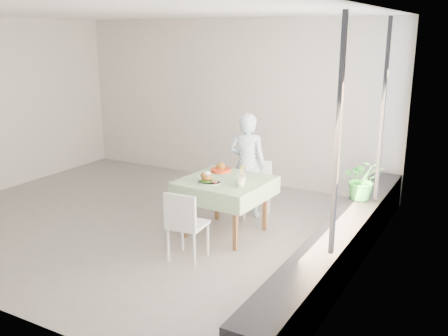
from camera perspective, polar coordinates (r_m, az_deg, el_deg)
The scene contains 15 objects.
floor at distance 7.11m, azimuth -9.19°, elevation -6.08°, with size 6.00×6.00×0.00m, color slate.
ceiling at distance 6.64m, azimuth -10.25°, elevation 17.09°, with size 6.00×6.00×0.00m, color white.
wall_back at distance 8.79m, azimuth 0.62°, elevation 7.65°, with size 6.00×0.02×2.80m, color beige.
wall_right at distance 5.40m, azimuth 15.99°, elevation 2.28°, with size 0.02×5.00×2.80m, color beige.
window_pane at distance 5.36m, azimuth 15.87°, elevation 4.92°, with size 0.01×4.80×2.18m, color #D1E0F9.
window_ledge at distance 5.80m, azimuth 13.23°, elevation -8.62°, with size 0.40×4.80×0.50m, color black.
cafe_table at distance 6.46m, azimuth 0.17°, elevation -3.72°, with size 1.09×1.09×0.74m.
chair_far at distance 7.15m, azimuth 3.80°, elevation -3.69°, with size 0.47×0.47×0.79m.
chair_near at distance 5.84m, azimuth -4.20°, elevation -8.01°, with size 0.43×0.43×0.84m.
diner at distance 7.06m, azimuth 2.66°, elevation 0.34°, with size 0.54×0.36×1.49m, color #80ABCC.
main_dish at distance 6.22m, azimuth -1.83°, elevation -1.26°, with size 0.30×0.30×0.15m.
juice_cup_orange at distance 6.25m, azimuth 2.09°, elevation -1.10°, with size 0.09×0.09×0.26m.
juice_cup_lemonade at distance 6.07m, azimuth 1.92°, elevation -1.50°, with size 0.11×0.11×0.30m.
second_dish at distance 6.72m, azimuth -0.37°, elevation -0.11°, with size 0.27×0.27×0.13m.
potted_plant at distance 6.54m, azimuth 15.56°, elevation -1.23°, with size 0.48×0.42×0.53m, color #2C8534.
Camera 1 is at (4.18, -5.15, 2.55)m, focal length 40.00 mm.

